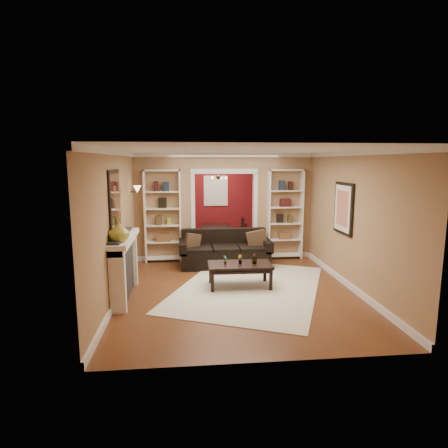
{
  "coord_description": "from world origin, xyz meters",
  "views": [
    {
      "loc": [
        -0.96,
        -8.27,
        2.48
      ],
      "look_at": [
        -0.21,
        -0.8,
        1.23
      ],
      "focal_mm": 30.0,
      "sensor_mm": 36.0,
      "label": 1
    }
  ],
  "objects": [
    {
      "name": "chandelier",
      "position": [
        0.0,
        2.7,
        2.02
      ],
      "size": [
        0.5,
        0.5,
        0.3
      ],
      "primitive_type": "cube",
      "color": "#3C211B",
      "rests_on": "ceiling"
    },
    {
      "name": "ceiling",
      "position": [
        0.0,
        0.0,
        2.7
      ],
      "size": [
        8.0,
        8.0,
        0.0
      ],
      "primitive_type": "plane",
      "rotation": [
        3.14,
        0.0,
        0.0
      ],
      "color": "white",
      "rests_on": "ground"
    },
    {
      "name": "pillow_left",
      "position": [
        -0.83,
        0.43,
        0.61
      ],
      "size": [
        0.38,
        0.27,
        0.38
      ],
      "primitive_type": "cube",
      "rotation": [
        0.0,
        0.0,
        0.48
      ],
      "color": "brown",
      "rests_on": "sofa"
    },
    {
      "name": "area_rug",
      "position": [
        0.25,
        -1.19,
        0.01
      ],
      "size": [
        3.84,
        4.39,
        0.01
      ],
      "primitive_type": "cube",
      "rotation": [
        0.0,
        0.0,
        -0.4
      ],
      "color": "silver",
      "rests_on": "floor"
    },
    {
      "name": "sofa",
      "position": [
        -0.06,
        0.45,
        0.43
      ],
      "size": [
        2.19,
        0.94,
        0.85
      ],
      "primitive_type": "cube",
      "color": "black",
      "rests_on": "floor"
    },
    {
      "name": "dining_window",
      "position": [
        0.0,
        3.93,
        1.55
      ],
      "size": [
        0.78,
        0.03,
        0.98
      ],
      "primitive_type": "cube",
      "color": "#8CA5CC",
      "rests_on": "wall_back"
    },
    {
      "name": "pillow_right",
      "position": [
        0.72,
        0.43,
        0.65
      ],
      "size": [
        0.48,
        0.2,
        0.46
      ],
      "primitive_type": "cube",
      "rotation": [
        0.0,
        0.0,
        -0.14
      ],
      "color": "brown",
      "rests_on": "sofa"
    },
    {
      "name": "framed_art",
      "position": [
        2.21,
        -1.0,
        1.55
      ],
      "size": [
        0.04,
        0.85,
        1.05
      ],
      "primitive_type": "cube",
      "color": "black",
      "rests_on": "wall_right"
    },
    {
      "name": "wall_front",
      "position": [
        0.0,
        -4.0,
        1.35
      ],
      "size": [
        8.0,
        0.0,
        8.0
      ],
      "primitive_type": "plane",
      "rotation": [
        -1.57,
        0.0,
        0.0
      ],
      "color": "#A47C56",
      "rests_on": "ground"
    },
    {
      "name": "wall_right",
      "position": [
        2.25,
        0.0,
        1.35
      ],
      "size": [
        0.0,
        8.0,
        8.0
      ],
      "primitive_type": "plane",
      "rotation": [
        1.57,
        0.0,
        -1.57
      ],
      "color": "#A47C56",
      "rests_on": "ground"
    },
    {
      "name": "wall_back",
      "position": [
        0.0,
        4.0,
        1.35
      ],
      "size": [
        8.0,
        0.0,
        8.0
      ],
      "primitive_type": "plane",
      "rotation": [
        1.57,
        0.0,
        0.0
      ],
      "color": "#A47C56",
      "rests_on": "ground"
    },
    {
      "name": "mirror",
      "position": [
        -2.23,
        -1.5,
        1.8
      ],
      "size": [
        0.03,
        0.95,
        1.1
      ],
      "primitive_type": "cube",
      "color": "silver",
      "rests_on": "wall_left"
    },
    {
      "name": "bookshelf_left",
      "position": [
        -1.55,
        1.03,
        1.15
      ],
      "size": [
        0.9,
        0.3,
        2.3
      ],
      "primitive_type": "cube",
      "color": "white",
      "rests_on": "floor"
    },
    {
      "name": "coffee_table",
      "position": [
        0.08,
        -1.12,
        0.24
      ],
      "size": [
        1.27,
        0.7,
        0.48
      ],
      "primitive_type": "cube",
      "rotation": [
        0.0,
        0.0,
        -0.02
      ],
      "color": "black",
      "rests_on": "floor"
    },
    {
      "name": "partition_wall",
      "position": [
        0.0,
        1.2,
        1.35
      ],
      "size": [
        4.5,
        0.15,
        2.7
      ],
      "primitive_type": "cube",
      "color": "#A47C56",
      "rests_on": "floor"
    },
    {
      "name": "fireplace",
      "position": [
        -2.09,
        -1.5,
        0.58
      ],
      "size": [
        0.32,
        1.7,
        1.16
      ],
      "primitive_type": "cube",
      "color": "white",
      "rests_on": "floor"
    },
    {
      "name": "dining_chair_sw",
      "position": [
        -0.57,
        2.97,
        0.39
      ],
      "size": [
        0.44,
        0.44,
        0.77
      ],
      "primitive_type": "cube",
      "rotation": [
        0.0,
        0.0,
        1.74
      ],
      "color": "black",
      "rests_on": "floor"
    },
    {
      "name": "floor",
      "position": [
        0.0,
        0.0,
        0.0
      ],
      "size": [
        8.0,
        8.0,
        0.0
      ],
      "primitive_type": "plane",
      "color": "brown",
      "rests_on": "ground"
    },
    {
      "name": "wall_left",
      "position": [
        -2.25,
        0.0,
        1.35
      ],
      "size": [
        0.0,
        8.0,
        8.0
      ],
      "primitive_type": "plane",
      "rotation": [
        1.57,
        0.0,
        1.57
      ],
      "color": "#A47C56",
      "rests_on": "ground"
    },
    {
      "name": "vase",
      "position": [
        -2.09,
        -2.01,
        1.34
      ],
      "size": [
        0.43,
        0.43,
        0.36
      ],
      "primitive_type": "imported",
      "rotation": [
        0.0,
        0.0,
        -0.28
      ],
      "color": "#9E9F33",
      "rests_on": "fireplace"
    },
    {
      "name": "wall_sconce",
      "position": [
        -2.15,
        0.55,
        1.83
      ],
      "size": [
        0.18,
        0.18,
        0.22
      ],
      "primitive_type": "cube",
      "color": "#FFE0A5",
      "rests_on": "wall_left"
    },
    {
      "name": "dining_chair_ne",
      "position": [
        0.53,
        2.37,
        0.38
      ],
      "size": [
        0.47,
        0.47,
        0.76
      ],
      "primitive_type": "cube",
      "rotation": [
        0.0,
        0.0,
        -1.27
      ],
      "color": "black",
      "rests_on": "floor"
    },
    {
      "name": "red_back_panel",
      "position": [
        0.0,
        3.97,
        1.32
      ],
      "size": [
        4.44,
        0.04,
        2.64
      ],
      "primitive_type": "cube",
      "color": "maroon",
      "rests_on": "floor"
    },
    {
      "name": "dining_chair_se",
      "position": [
        0.53,
        2.97,
        0.41
      ],
      "size": [
        0.51,
        0.51,
        0.82
      ],
      "primitive_type": "cube",
      "rotation": [
        0.0,
        0.0,
        -1.86
      ],
      "color": "black",
      "rests_on": "floor"
    },
    {
      "name": "bookshelf_right",
      "position": [
        1.55,
        1.03,
        1.15
      ],
      "size": [
        0.9,
        0.3,
        2.3
      ],
      "primitive_type": "cube",
      "color": "white",
      "rests_on": "floor"
    },
    {
      "name": "plant_center",
      "position": [
        0.08,
        -1.12,
        0.57
      ],
      "size": [
        0.12,
        0.13,
        0.18
      ],
      "primitive_type": "imported",
      "rotation": [
        0.0,
        0.0,
        2.16
      ],
      "color": "#336626",
      "rests_on": "coffee_table"
    },
    {
      "name": "plant_right",
      "position": [
        0.37,
        -1.12,
        0.58
      ],
      "size": [
        0.15,
        0.15,
        0.21
      ],
      "primitive_type": "imported",
      "rotation": [
        0.0,
        0.0,
        4.37
      ],
      "color": "#336626",
      "rests_on": "coffee_table"
    },
    {
      "name": "plant_left",
      "position": [
        -0.22,
        -1.12,
        0.57
      ],
      "size": [
        0.11,
        0.12,
        0.18
      ],
      "primitive_type": "imported",
      "rotation": [
        0.0,
        0.0,
        0.98
      ],
      "color": "#336626",
      "rests_on": "coffee_table"
    },
    {
      "name": "dining_table",
      "position": [
        -0.02,
        2.67,
        0.28
      ],
      "size": [
        1.58,
        0.88,
        0.55
      ],
      "primitive_type": "imported",
      "rotation": [
        0.0,
        0.0,
        1.57
      ],
      "color": "black",
      "rests_on": "floor"
    },
    {
      "name": "dining_chair_nw",
      "position": [
        -0.57,
        2.37,
        0.44
      ],
      "size": [
        0.49,
        0.49,
        0.89
      ],
      "primitive_type": "cube",
      "rotation": [
        0.0,
        0.0,
        1.44
      ],
      "color": "black",
      "rests_on": "floor"
    }
  ]
}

